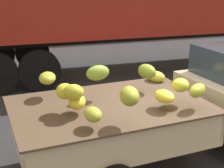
% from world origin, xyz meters
% --- Properties ---
extents(ground, '(220.00, 220.00, 0.00)m').
position_xyz_m(ground, '(0.00, 0.00, 0.00)').
color(ground, '#28282B').
extents(curb_strip, '(80.00, 0.80, 0.16)m').
position_xyz_m(curb_strip, '(0.00, 9.88, 0.08)').
color(curb_strip, gray).
rests_on(curb_strip, ground).
extents(pickup_truck, '(5.22, 2.24, 1.70)m').
position_xyz_m(pickup_truck, '(0.82, 0.07, 0.89)').
color(pickup_truck, '#CCB793').
rests_on(pickup_truck, ground).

